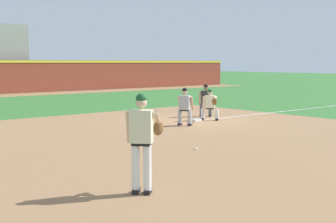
% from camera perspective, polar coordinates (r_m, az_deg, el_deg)
% --- Properties ---
extents(ground_plane, '(160.00, 160.00, 0.00)m').
position_cam_1_polar(ground_plane, '(19.32, 3.37, -1.18)').
color(ground_plane, '#336B2D').
extents(infield_dirt_patch, '(18.00, 18.00, 0.01)m').
position_cam_1_polar(infield_dirt_patch, '(13.98, 1.33, -3.92)').
color(infield_dirt_patch, '#936B47').
rests_on(infield_dirt_patch, ground).
extents(warning_track_strip, '(48.00, 3.20, 0.01)m').
position_cam_1_polar(warning_track_strip, '(36.51, -18.59, 1.91)').
color(warning_track_strip, '#936B47').
rests_on(warning_track_strip, ground).
extents(foul_line_stripe, '(11.36, 0.10, 0.00)m').
position_cam_1_polar(foul_line_stripe, '(23.54, 13.53, -0.02)').
color(foul_line_stripe, white).
rests_on(foul_line_stripe, ground).
extents(first_base_bag, '(0.38, 0.38, 0.09)m').
position_cam_1_polar(first_base_bag, '(19.31, 3.37, -1.05)').
color(first_base_bag, white).
rests_on(first_base_bag, ground).
extents(baseball, '(0.07, 0.07, 0.07)m').
position_cam_1_polar(baseball, '(12.97, 3.40, -4.57)').
color(baseball, white).
rests_on(baseball, ground).
extents(pitcher, '(0.85, 0.56, 1.86)m').
position_cam_1_polar(pitcher, '(8.56, -3.12, -3.13)').
color(pitcher, black).
rests_on(pitcher, ground).
extents(first_baseman, '(0.77, 1.07, 1.34)m').
position_cam_1_polar(first_baseman, '(19.50, 5.16, 1.03)').
color(first_baseman, black).
rests_on(first_baseman, ground).
extents(baserunner, '(0.62, 0.68, 1.46)m').
position_cam_1_polar(baserunner, '(17.85, 2.06, 0.79)').
color(baserunner, black).
rests_on(baserunner, ground).
extents(umpire, '(0.66, 0.68, 1.46)m').
position_cam_1_polar(umpire, '(20.93, 4.63, 1.55)').
color(umpire, black).
rests_on(umpire, ground).
extents(outfield_wall, '(48.00, 0.54, 2.60)m').
position_cam_1_polar(outfield_wall, '(38.32, -19.74, 4.13)').
color(outfield_wall, brown).
rests_on(outfield_wall, ground).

